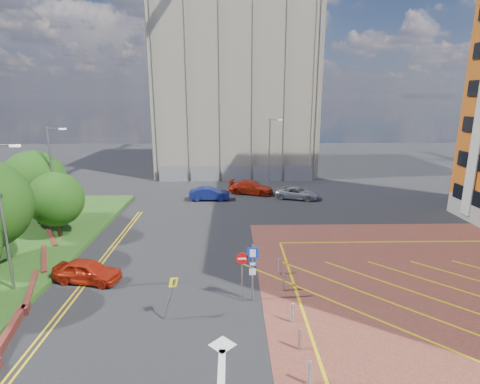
{
  "coord_description": "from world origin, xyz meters",
  "views": [
    {
      "loc": [
        -0.55,
        -16.77,
        10.52
      ],
      "look_at": [
        -0.09,
        3.59,
        5.31
      ],
      "focal_mm": 28.0,
      "sensor_mm": 36.0,
      "label": 1
    }
  ],
  "objects_px": {
    "warning_sign": "(171,293)",
    "car_silver_back": "(297,193)",
    "lamp_back": "(270,149)",
    "car_blue_back": "(209,194)",
    "sign_cluster": "(249,267)",
    "car_red_left": "(87,271)",
    "tree_d": "(34,182)",
    "lamp_left_far": "(53,174)",
    "tree_c": "(56,199)",
    "car_red_back": "(251,187)",
    "lamp_left_near": "(3,213)"
  },
  "relations": [
    {
      "from": "warning_sign",
      "to": "car_silver_back",
      "type": "height_order",
      "value": "warning_sign"
    },
    {
      "from": "lamp_back",
      "to": "car_blue_back",
      "type": "xyz_separation_m",
      "value": [
        -6.97,
        -6.98,
        -3.67
      ]
    },
    {
      "from": "sign_cluster",
      "to": "car_red_left",
      "type": "relative_size",
      "value": 0.82
    },
    {
      "from": "tree_d",
      "to": "sign_cluster",
      "type": "relative_size",
      "value": 1.9
    },
    {
      "from": "lamp_left_far",
      "to": "car_blue_back",
      "type": "height_order",
      "value": "lamp_left_far"
    },
    {
      "from": "lamp_left_far",
      "to": "tree_c",
      "type": "bearing_deg",
      "value": -65.29
    },
    {
      "from": "car_blue_back",
      "to": "car_red_back",
      "type": "distance_m",
      "value": 5.12
    },
    {
      "from": "tree_c",
      "to": "car_silver_back",
      "type": "xyz_separation_m",
      "value": [
        19.8,
        11.36,
        -2.57
      ]
    },
    {
      "from": "warning_sign",
      "to": "car_red_back",
      "type": "relative_size",
      "value": 0.45
    },
    {
      "from": "tree_d",
      "to": "car_silver_back",
      "type": "distance_m",
      "value": 24.5
    },
    {
      "from": "warning_sign",
      "to": "tree_d",
      "type": "bearing_deg",
      "value": 133.68
    },
    {
      "from": "lamp_left_near",
      "to": "car_blue_back",
      "type": "distance_m",
      "value": 21.64
    },
    {
      "from": "warning_sign",
      "to": "car_red_left",
      "type": "relative_size",
      "value": 0.57
    },
    {
      "from": "car_red_left",
      "to": "car_silver_back",
      "type": "relative_size",
      "value": 0.87
    },
    {
      "from": "tree_c",
      "to": "lamp_left_near",
      "type": "xyz_separation_m",
      "value": [
        1.08,
        -8.0,
        1.47
      ]
    },
    {
      "from": "car_red_back",
      "to": "car_silver_back",
      "type": "xyz_separation_m",
      "value": [
        4.73,
        -2.18,
        -0.1
      ]
    },
    {
      "from": "sign_cluster",
      "to": "car_blue_back",
      "type": "bearing_deg",
      "value": 99.04
    },
    {
      "from": "lamp_left_near",
      "to": "car_silver_back",
      "type": "relative_size",
      "value": 1.79
    },
    {
      "from": "lamp_left_near",
      "to": "car_red_left",
      "type": "distance_m",
      "value": 5.43
    },
    {
      "from": "sign_cluster",
      "to": "lamp_back",
      "type": "bearing_deg",
      "value": 82.03
    },
    {
      "from": "lamp_left_near",
      "to": "car_silver_back",
      "type": "distance_m",
      "value": 27.23
    },
    {
      "from": "lamp_left_near",
      "to": "lamp_left_far",
      "type": "xyz_separation_m",
      "value": [
        -2.0,
        10.0,
        0.0
      ]
    },
    {
      "from": "car_blue_back",
      "to": "car_silver_back",
      "type": "bearing_deg",
      "value": -88.64
    },
    {
      "from": "lamp_left_near",
      "to": "car_blue_back",
      "type": "xyz_separation_m",
      "value": [
        9.53,
        19.02,
        -3.97
      ]
    },
    {
      "from": "lamp_left_near",
      "to": "car_silver_back",
      "type": "xyz_separation_m",
      "value": [
        18.72,
        19.36,
        -4.04
      ]
    },
    {
      "from": "tree_c",
      "to": "car_blue_back",
      "type": "height_order",
      "value": "tree_c"
    },
    {
      "from": "tree_d",
      "to": "warning_sign",
      "type": "distance_m",
      "value": 19.0
    },
    {
      "from": "car_silver_back",
      "to": "lamp_back",
      "type": "bearing_deg",
      "value": 36.25
    },
    {
      "from": "tree_d",
      "to": "car_red_back",
      "type": "relative_size",
      "value": 1.22
    },
    {
      "from": "lamp_left_near",
      "to": "car_red_left",
      "type": "relative_size",
      "value": 2.04
    },
    {
      "from": "tree_d",
      "to": "lamp_left_far",
      "type": "relative_size",
      "value": 0.76
    },
    {
      "from": "tree_c",
      "to": "car_red_back",
      "type": "distance_m",
      "value": 20.41
    },
    {
      "from": "car_silver_back",
      "to": "tree_d",
      "type": "bearing_deg",
      "value": 127.87
    },
    {
      "from": "car_red_back",
      "to": "car_silver_back",
      "type": "height_order",
      "value": "car_red_back"
    },
    {
      "from": "lamp_back",
      "to": "car_red_back",
      "type": "bearing_deg",
      "value": -119.33
    },
    {
      "from": "sign_cluster",
      "to": "warning_sign",
      "type": "bearing_deg",
      "value": -156.88
    },
    {
      "from": "tree_d",
      "to": "sign_cluster",
      "type": "xyz_separation_m",
      "value": [
        16.8,
        -12.02,
        -1.92
      ]
    },
    {
      "from": "lamp_left_far",
      "to": "warning_sign",
      "type": "xyz_separation_m",
      "value": [
        10.94,
        -12.63,
        -3.23
      ]
    },
    {
      "from": "car_blue_back",
      "to": "car_silver_back",
      "type": "distance_m",
      "value": 9.2
    },
    {
      "from": "warning_sign",
      "to": "car_blue_back",
      "type": "distance_m",
      "value": 21.67
    },
    {
      "from": "car_silver_back",
      "to": "warning_sign",
      "type": "bearing_deg",
      "value": 173.74
    },
    {
      "from": "warning_sign",
      "to": "car_red_back",
      "type": "distance_m",
      "value": 24.7
    },
    {
      "from": "lamp_back",
      "to": "car_silver_back",
      "type": "height_order",
      "value": "lamp_back"
    },
    {
      "from": "sign_cluster",
      "to": "car_red_left",
      "type": "bearing_deg",
      "value": 165.69
    },
    {
      "from": "tree_d",
      "to": "lamp_back",
      "type": "height_order",
      "value": "lamp_back"
    },
    {
      "from": "lamp_back",
      "to": "car_red_left",
      "type": "height_order",
      "value": "lamp_back"
    },
    {
      "from": "car_blue_back",
      "to": "lamp_left_far",
      "type": "bearing_deg",
      "value": 127.34
    },
    {
      "from": "car_red_left",
      "to": "car_blue_back",
      "type": "bearing_deg",
      "value": -7.39
    },
    {
      "from": "tree_d",
      "to": "car_blue_back",
      "type": "xyz_separation_m",
      "value": [
        13.61,
        8.02,
        -3.18
      ]
    },
    {
      "from": "tree_d",
      "to": "car_silver_back",
      "type": "xyz_separation_m",
      "value": [
        22.8,
        8.36,
        -3.25
      ]
    }
  ]
}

